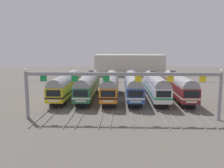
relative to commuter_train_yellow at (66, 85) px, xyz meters
The scene contains 10 objects.
ground_plane 11.07m from the commuter_train_yellow, ahead, with size 160.00×160.00×0.00m, color #5B564F.
track_bed 20.28m from the commuter_train_yellow, 57.74° to the left, with size 22.97×70.00×0.15m.
commuter_train_yellow is the anchor object (origin of this frame).
commuter_train_green 4.29m from the commuter_train_yellow, ahead, with size 2.88×18.06×5.05m.
commuter_train_orange 8.59m from the commuter_train_yellow, ahead, with size 2.88×18.06×4.77m.
commuter_train_blue 12.88m from the commuter_train_yellow, ahead, with size 2.88×18.06×4.77m.
commuter_train_white 17.18m from the commuter_train_yellow, ahead, with size 2.88×18.06×5.05m.
commuter_train_maroon 21.47m from the commuter_train_yellow, ahead, with size 2.88×18.06×5.05m.
catenary_gantry 17.45m from the commuter_train_yellow, 51.50° to the right, with size 26.71×0.44×6.97m.
maintenance_building 43.44m from the commuter_train_yellow, 71.63° to the left, with size 24.12×10.00×7.27m, color beige.
Camera 1 is at (-0.24, -45.92, 9.78)m, focal length 38.89 mm.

